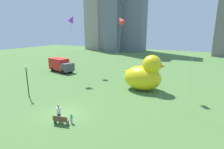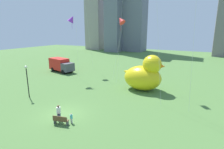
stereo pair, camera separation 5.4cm
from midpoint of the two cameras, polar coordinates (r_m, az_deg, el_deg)
ground_plane at (r=20.35m, az=-14.94°, el=-11.91°), size 140.00×140.00×0.00m
park_bench at (r=18.12m, az=-15.87°, el=-13.68°), size 1.53×0.77×0.90m
person_adult at (r=18.70m, az=-16.45°, el=-11.33°), size 0.40×0.40×1.64m
person_child at (r=18.09m, az=-12.65°, el=-13.22°), size 0.25×0.25×1.00m
giant_inflatable_duck at (r=26.91m, az=10.18°, el=-0.19°), size 6.40×4.11×5.31m
lamppost at (r=25.75m, az=-25.29°, el=-0.20°), size 0.38×0.38×4.29m
box_truck at (r=39.99m, az=-15.78°, el=2.89°), size 6.40×3.53×2.85m
city_skyline at (r=76.42m, az=10.66°, el=21.85°), size 63.39×12.75×41.59m
kite_red at (r=31.35m, az=2.89°, el=16.77°), size 2.36×2.20×11.09m
kite_purple at (r=32.52m, az=-12.59°, el=16.75°), size 1.95×1.87×11.29m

